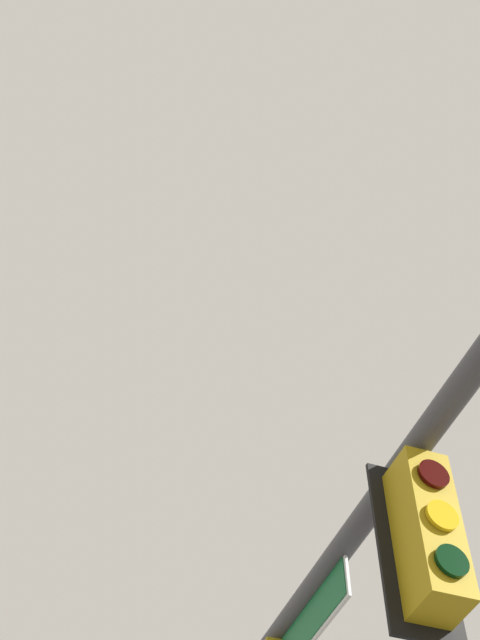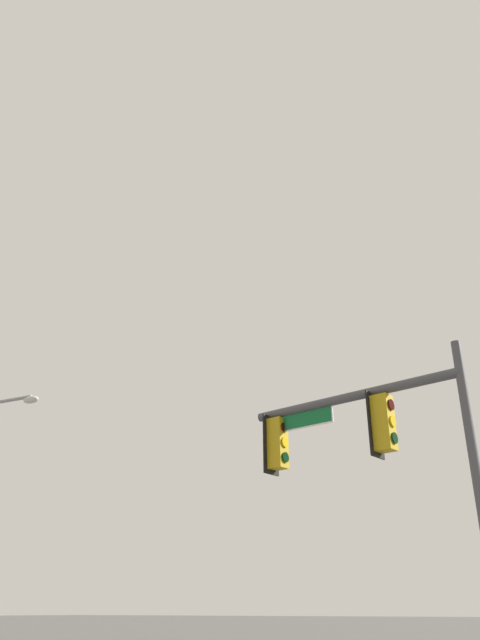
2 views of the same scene
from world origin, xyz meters
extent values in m
cylinder|color=#47474C|center=(-3.49, -8.76, 5.68)|extent=(4.66, 0.79, 0.19)
cube|color=black|center=(-4.00, -8.69, 5.01)|extent=(0.10, 0.52, 1.30)
cube|color=#B79314|center=(-4.18, -8.67, 5.01)|extent=(0.40, 0.36, 1.10)
cylinder|color=#B79314|center=(-4.18, -8.67, 5.62)|extent=(0.04, 0.04, 0.12)
cylinder|color=#340503|center=(-4.38, -8.64, 5.34)|extent=(0.06, 0.22, 0.22)
cylinder|color=yellow|center=(-4.38, -8.64, 5.01)|extent=(0.06, 0.22, 0.22)
cylinder|color=black|center=(-4.38, -8.64, 4.68)|extent=(0.06, 0.22, 0.22)
cube|color=black|center=(-1.44, -9.02, 5.01)|extent=(0.10, 0.52, 1.30)
cube|color=#B79314|center=(-1.63, -9.00, 5.01)|extent=(0.40, 0.36, 1.10)
cylinder|color=#B79314|center=(-1.63, -9.00, 5.62)|extent=(0.04, 0.04, 0.12)
cylinder|color=#340503|center=(-1.83, -8.97, 5.34)|extent=(0.06, 0.22, 0.22)
cylinder|color=yellow|center=(-1.83, -8.97, 5.01)|extent=(0.06, 0.22, 0.22)
cylinder|color=black|center=(-1.83, -8.97, 4.68)|extent=(0.06, 0.22, 0.22)
cube|color=#0F602D|center=(-2.20, -8.92, 5.42)|extent=(1.67, 0.25, 0.32)
cube|color=white|center=(-2.20, -8.92, 5.42)|extent=(1.73, 0.25, 0.38)
cylinder|color=gray|center=(6.99, -8.32, 7.29)|extent=(1.78, 0.32, 0.10)
ellipsoid|color=silver|center=(6.11, -8.43, 7.19)|extent=(0.56, 0.28, 0.20)
camera|label=1|loc=(-7.83, -5.45, 1.60)|focal=50.00mm
camera|label=2|loc=(-8.18, 2.83, 1.70)|focal=35.00mm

